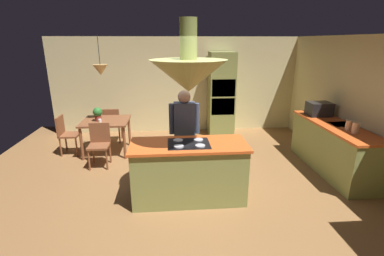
% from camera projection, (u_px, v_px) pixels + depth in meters
% --- Properties ---
extents(ground, '(8.16, 8.16, 0.00)m').
position_uv_depth(ground, '(188.00, 191.00, 4.72)').
color(ground, olive).
extents(wall_back, '(6.80, 0.10, 2.55)m').
position_uv_depth(wall_back, '(179.00, 85.00, 7.62)').
color(wall_back, beige).
rests_on(wall_back, ground).
extents(wall_right, '(0.10, 7.20, 2.55)m').
position_uv_depth(wall_right, '(367.00, 109.00, 4.98)').
color(wall_right, beige).
rests_on(wall_right, ground).
extents(kitchen_island, '(1.80, 0.76, 0.96)m').
position_uv_depth(kitchen_island, '(189.00, 171.00, 4.39)').
color(kitchen_island, '#8C934C').
rests_on(kitchen_island, ground).
extents(counter_run_right, '(0.73, 2.22, 0.94)m').
position_uv_depth(counter_run_right, '(333.00, 147.00, 5.37)').
color(counter_run_right, '#8C934C').
rests_on(counter_run_right, ground).
extents(oven_tower, '(0.66, 0.62, 2.17)m').
position_uv_depth(oven_tower, '(221.00, 94.00, 7.38)').
color(oven_tower, '#8C934C').
rests_on(oven_tower, ground).
extents(dining_table, '(1.01, 0.92, 0.76)m').
position_uv_depth(dining_table, '(106.00, 125.00, 6.19)').
color(dining_table, brown).
rests_on(dining_table, ground).
extents(person_at_island, '(0.53, 0.22, 1.65)m').
position_uv_depth(person_at_island, '(184.00, 130.00, 4.86)').
color(person_at_island, tan).
rests_on(person_at_island, ground).
extents(range_hood, '(1.10, 1.10, 1.00)m').
position_uv_depth(range_hood, '(189.00, 74.00, 3.93)').
color(range_hood, '#8C934C').
extents(pendant_light_over_table, '(0.32, 0.32, 0.82)m').
position_uv_depth(pendant_light_over_table, '(101.00, 70.00, 5.83)').
color(pendant_light_over_table, '#E0B266').
extents(chair_facing_island, '(0.40, 0.40, 0.87)m').
position_uv_depth(chair_facing_island, '(99.00, 142.00, 5.59)').
color(chair_facing_island, brown).
rests_on(chair_facing_island, ground).
extents(chair_by_back_wall, '(0.40, 0.40, 0.87)m').
position_uv_depth(chair_by_back_wall, '(112.00, 123.00, 6.89)').
color(chair_by_back_wall, brown).
rests_on(chair_by_back_wall, ground).
extents(chair_at_corner, '(0.40, 0.40, 0.87)m').
position_uv_depth(chair_at_corner, '(66.00, 132.00, 6.17)').
color(chair_at_corner, brown).
rests_on(chair_at_corner, ground).
extents(potted_plant_on_table, '(0.20, 0.20, 0.30)m').
position_uv_depth(potted_plant_on_table, '(98.00, 113.00, 6.07)').
color(potted_plant_on_table, '#99382D').
rests_on(potted_plant_on_table, dining_table).
extents(cup_on_table, '(0.07, 0.07, 0.09)m').
position_uv_depth(cup_on_table, '(100.00, 121.00, 5.93)').
color(cup_on_table, white).
rests_on(cup_on_table, dining_table).
extents(canister_flour, '(0.11, 0.11, 0.19)m').
position_uv_depth(canister_flour, '(356.00, 128.00, 4.69)').
color(canister_flour, '#E0B78C').
rests_on(canister_flour, counter_run_right).
extents(canister_sugar, '(0.11, 0.11, 0.18)m').
position_uv_depth(canister_sugar, '(349.00, 125.00, 4.86)').
color(canister_sugar, '#E0B78C').
rests_on(canister_sugar, counter_run_right).
extents(microwave_on_counter, '(0.46, 0.36, 0.28)m').
position_uv_depth(microwave_on_counter, '(319.00, 109.00, 5.82)').
color(microwave_on_counter, '#232326').
rests_on(microwave_on_counter, counter_run_right).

